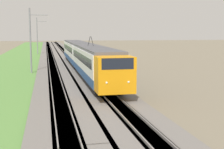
% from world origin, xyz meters
% --- Properties ---
extents(ballast_main, '(240.00, 4.40, 0.30)m').
position_xyz_m(ballast_main, '(50.00, 0.00, 0.15)').
color(ballast_main, slate).
rests_on(ballast_main, ground).
extents(ballast_adjacent, '(240.00, 4.40, 0.30)m').
position_xyz_m(ballast_adjacent, '(50.00, -4.11, 0.15)').
color(ballast_adjacent, slate).
rests_on(ballast_adjacent, ground).
extents(track_main, '(240.00, 1.57, 0.45)m').
position_xyz_m(track_main, '(50.00, 0.00, 0.16)').
color(track_main, '#4C4238').
rests_on(track_main, ground).
extents(track_adjacent, '(240.00, 1.57, 0.45)m').
position_xyz_m(track_adjacent, '(50.00, -4.11, 0.16)').
color(track_adjacent, '#4C4238').
rests_on(track_adjacent, ground).
extents(grass_verge, '(240.00, 10.26, 0.12)m').
position_xyz_m(grass_verge, '(50.00, 6.39, 0.06)').
color(grass_verge, '#5B8E42').
rests_on(grass_verge, ground).
extents(passenger_train, '(40.84, 3.01, 5.08)m').
position_xyz_m(passenger_train, '(40.34, -4.11, 2.38)').
color(passenger_train, orange).
rests_on(passenger_train, ground).
extents(catenary_mast_mid, '(0.22, 2.56, 8.70)m').
position_xyz_m(catenary_mast_mid, '(40.70, 2.85, 4.49)').
color(catenary_mast_mid, slate).
rests_on(catenary_mast_mid, ground).
extents(catenary_mast_far, '(0.22, 2.56, 9.02)m').
position_xyz_m(catenary_mast_far, '(76.62, 2.86, 4.66)').
color(catenary_mast_far, slate).
rests_on(catenary_mast_far, ground).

